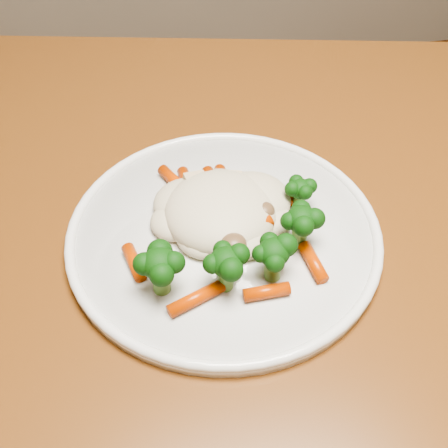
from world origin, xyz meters
name	(u,v)px	position (x,y,z in m)	size (l,w,h in m)	color
dining_table	(248,282)	(0.12, -0.05, 0.64)	(1.23, 0.96, 0.75)	brown
plate	(224,234)	(0.09, -0.08, 0.76)	(0.30, 0.30, 0.01)	white
meal	(228,218)	(0.09, -0.08, 0.78)	(0.20, 0.19, 0.05)	beige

